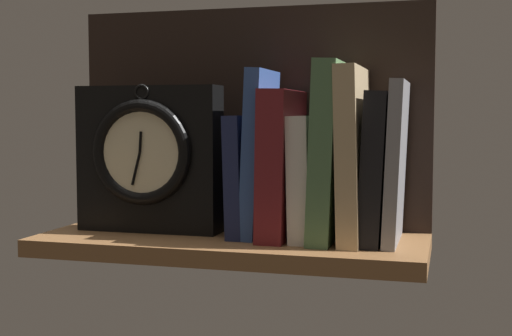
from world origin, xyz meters
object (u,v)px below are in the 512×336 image
book_white_catcher (307,177)px  framed_clock (148,158)px  book_blue_modern (260,153)px  book_tan_shortstories (354,154)px  book_navy_bierce (243,176)px  book_black_skeptic (377,167)px  book_gray_chess (396,162)px  book_green_romantic (330,151)px  book_maroon_dawkins (282,164)px

book_white_catcher → framed_clock: size_ratio=0.79×
book_blue_modern → book_tan_shortstories: bearing=0.0°
book_white_catcher → book_tan_shortstories: 7.59cm
book_navy_bierce → book_black_skeptic: bearing=0.0°
book_gray_chess → book_navy_bierce: bearing=-180.0°
book_tan_shortstories → book_gray_chess: size_ratio=1.09×
book_blue_modern → book_green_romantic: 10.49cm
book_black_skeptic → book_gray_chess: bearing=0.0°
book_blue_modern → book_green_romantic: (10.48, 0.00, 0.44)cm
book_black_skeptic → book_gray_chess: (2.71, 0.00, 0.78)cm
book_maroon_dawkins → book_green_romantic: (7.13, 0.00, 1.95)cm
book_blue_modern → book_green_romantic: size_ratio=0.97×
book_green_romantic → book_gray_chess: size_ratio=1.12×
book_white_catcher → book_gray_chess: size_ratio=0.78×
book_navy_bierce → framed_clock: 15.09cm
book_blue_modern → book_white_catcher: (7.09, 0.00, -3.36)cm
book_blue_modern → book_green_romantic: book_green_romantic is taller
framed_clock → book_white_catcher: bearing=2.5°
book_tan_shortstories → book_navy_bierce: bearing=-180.0°
book_navy_bierce → book_green_romantic: 13.59cm
book_maroon_dawkins → book_gray_chess: bearing=0.0°
book_tan_shortstories → book_blue_modern: bearing=180.0°
book_maroon_dawkins → framed_clock: size_ratio=0.95×
book_maroon_dawkins → framed_clock: (-20.77, -1.07, 0.66)cm
book_green_romantic → book_navy_bierce: bearing=-180.0°
book_white_catcher → book_black_skeptic: 10.17cm
framed_clock → book_gray_chess: bearing=1.6°
book_black_skeptic → book_maroon_dawkins: bearing=180.0°
book_gray_chess → book_tan_shortstories: bearing=180.0°
framed_clock → book_green_romantic: bearing=2.2°
book_blue_modern → book_tan_shortstories: 13.87cm
book_white_catcher → book_black_skeptic: size_ratio=0.84×
book_blue_modern → book_black_skeptic: bearing=0.0°
book_blue_modern → framed_clock: book_blue_modern is taller
book_gray_chess → book_maroon_dawkins: bearing=180.0°
book_white_catcher → book_black_skeptic: (10.03, 0.00, 1.66)cm
book_white_catcher → book_blue_modern: bearing=180.0°
book_green_romantic → framed_clock: (-27.90, -1.07, -1.29)cm
book_green_romantic → book_black_skeptic: bearing=0.0°
book_maroon_dawkins → book_black_skeptic: book_maroon_dawkins is taller
book_black_skeptic → book_gray_chess: 2.82cm
book_tan_shortstories → book_gray_chess: (5.96, 0.00, -0.98)cm
book_green_romantic → book_tan_shortstories: 3.41cm
book_navy_bierce → book_gray_chess: (22.40, 0.00, 2.42)cm
book_blue_modern → book_gray_chess: size_ratio=1.08×
book_white_catcher → book_gray_chess: 12.98cm
book_maroon_dawkins → book_tan_shortstories: 10.63cm
book_navy_bierce → book_green_romantic: book_green_romantic is taller
book_white_catcher → framed_clock: bearing=-177.5°
book_navy_bierce → book_green_romantic: (13.05, 0.00, 3.79)cm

